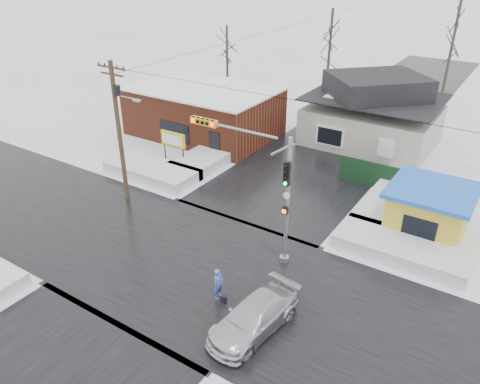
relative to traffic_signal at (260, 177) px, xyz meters
The scene contains 20 objects.
ground 5.94m from the traffic_signal, 129.36° to the right, with size 120.00×120.00×0.00m, color white.
road_ns 5.94m from the traffic_signal, 129.36° to the right, with size 10.00×120.00×0.02m, color black.
road_ew 5.94m from the traffic_signal, 129.36° to the right, with size 120.00×10.00×0.02m, color black.
snowbank_nw 12.81m from the traffic_signal, 160.57° to the left, with size 7.00×3.00×0.80m, color white.
snowbank_ne 8.75m from the traffic_signal, 31.56° to the left, with size 7.00×3.00×0.80m, color white.
snowbank_nside_w 13.70m from the traffic_signal, 136.24° to the left, with size 3.00×8.00×0.80m, color white.
snowbank_nside_e 10.94m from the traffic_signal, 63.18° to the left, with size 3.00×8.00×0.80m, color white.
traffic_signal is the anchor object (origin of this frame).
utility_pole 10.39m from the traffic_signal, behind, with size 3.15×0.44×9.00m.
brick_building 18.87m from the traffic_signal, 135.87° to the left, with size 12.20×8.20×4.12m.
marquee_sign 13.42m from the traffic_signal, 150.28° to the left, with size 2.20×0.21×2.55m.
house 19.13m from the traffic_signal, 91.29° to the left, with size 10.40×8.40×5.76m.
kiosk 10.43m from the traffic_signal, 44.84° to the left, with size 4.60×4.60×2.88m.
fence 12.31m from the traffic_signal, 69.77° to the left, with size 8.00×0.12×1.80m, color black.
tree_far_left 24.16m from the traffic_signal, 105.60° to the left, with size 3.00×3.00×10.00m.
tree_far_mid 25.78m from the traffic_signal, 81.89° to the left, with size 3.00×3.00×12.00m.
tree_far_west 26.75m from the traffic_signal, 128.00° to the left, with size 3.00×3.00×8.00m.
pedestrian 5.65m from the traffic_signal, 85.44° to the right, with size 0.59×0.38×1.61m, color #445DC1.
car 6.98m from the traffic_signal, 60.94° to the right, with size 1.97×4.84×1.41m, color silver.
shopping_bag 6.25m from the traffic_signal, 80.20° to the right, with size 0.28×0.12×0.35m, color black.
Camera 1 is at (13.06, -15.21, 14.80)m, focal length 35.00 mm.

